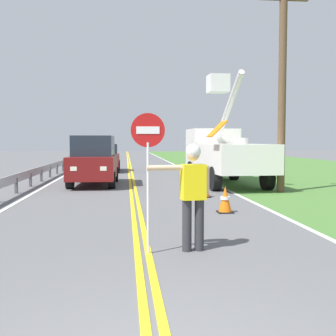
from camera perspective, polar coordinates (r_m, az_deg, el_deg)
grass_verge_right at (r=26.07m, az=21.44°, el=-0.76°), size 16.00×110.00×0.01m
centerline_yellow_left at (r=23.20m, az=-5.21°, el=-1.03°), size 0.11×110.00×0.01m
centerline_yellow_right at (r=23.21m, az=-4.76°, el=-1.03°), size 0.11×110.00×0.01m
edge_line_right at (r=23.53m, az=3.82°, el=-0.96°), size 0.12×110.00×0.01m
edge_line_left at (r=23.44m, az=-13.82°, el=-1.07°), size 0.12×110.00×0.01m
flagger_worker at (r=7.22m, az=3.32°, el=-2.95°), size 1.08×0.30×1.83m
stop_sign_paddle at (r=6.99m, az=-2.71°, el=2.28°), size 0.56×0.04×2.33m
utility_bucket_truck at (r=18.83m, az=7.40°, el=2.12°), size 2.67×6.91×4.90m
oncoming_suv_nearest at (r=18.42m, az=-9.88°, el=1.03°), size 1.99×4.64×2.10m
oncoming_sedan_second at (r=26.77m, az=-8.55°, el=1.33°), size 1.92×4.11×1.70m
utility_pole_near at (r=16.21m, az=15.06°, el=10.90°), size 1.80×0.28×7.57m
traffic_cone_lead at (r=11.26m, az=7.67°, el=-4.26°), size 0.40×0.40×0.70m
traffic_cone_mid at (r=14.29m, az=4.93°, el=-2.58°), size 0.40×0.40×0.70m
guardrail_left_shoulder at (r=19.53m, az=-17.26°, el=-0.53°), size 0.10×32.00×0.71m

